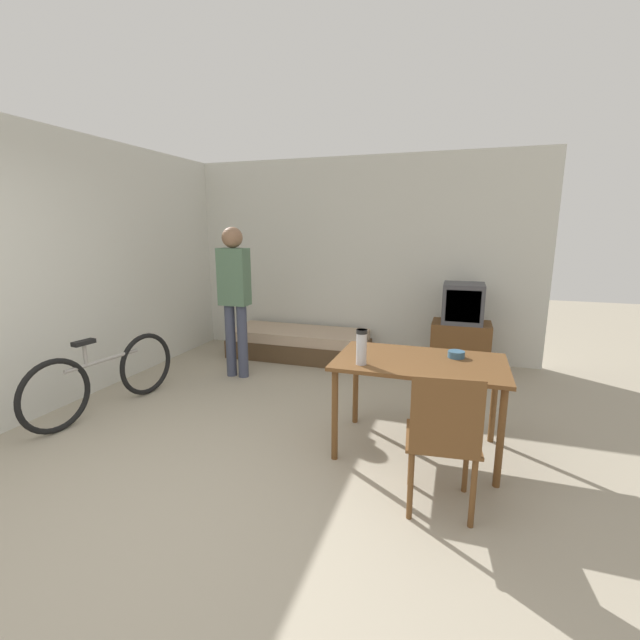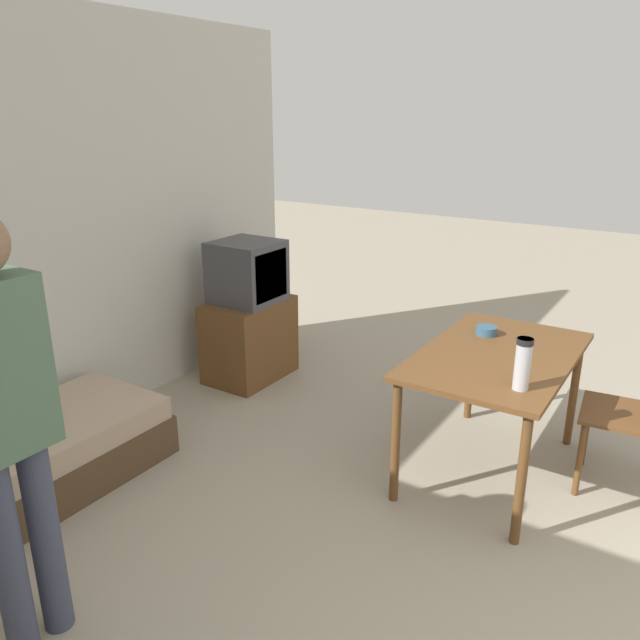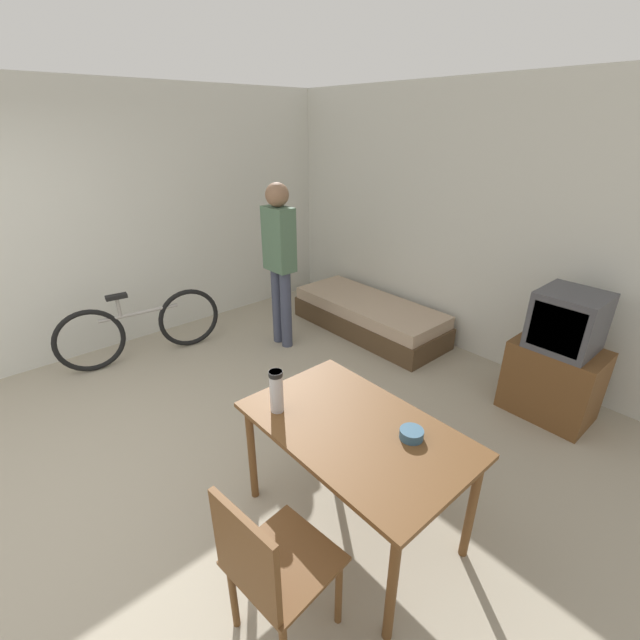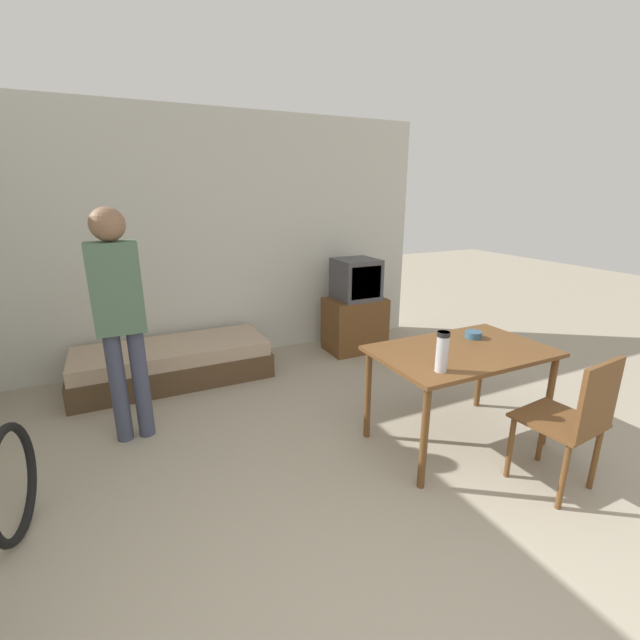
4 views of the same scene
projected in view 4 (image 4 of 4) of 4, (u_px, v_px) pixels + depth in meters
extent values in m
cube|color=silver|center=(204.00, 241.00, 4.65)|extent=(5.28, 0.06, 2.70)
cube|color=#4C3823|center=(174.00, 369.00, 4.38)|extent=(1.91, 0.75, 0.25)
cube|color=tan|center=(172.00, 351.00, 4.33)|extent=(1.85, 0.73, 0.14)
cube|color=brown|center=(355.00, 324.00, 5.19)|extent=(0.69, 0.48, 0.64)
cube|color=#424247|center=(356.00, 279.00, 5.02)|extent=(0.47, 0.48, 0.47)
cube|color=black|center=(366.00, 283.00, 4.82)|extent=(0.38, 0.01, 0.37)
cube|color=brown|center=(462.00, 351.00, 3.15)|extent=(1.29, 0.80, 0.03)
cylinder|color=brown|center=(424.00, 438.00, 2.72)|extent=(0.05, 0.05, 0.73)
cylinder|color=brown|center=(549.00, 401.00, 3.21)|extent=(0.05, 0.05, 0.73)
cylinder|color=brown|center=(368.00, 395.00, 3.31)|extent=(0.05, 0.05, 0.73)
cylinder|color=brown|center=(480.00, 368.00, 3.79)|extent=(0.05, 0.05, 0.73)
cube|color=brown|center=(558.00, 420.00, 2.74)|extent=(0.48, 0.48, 0.02)
cube|color=brown|center=(599.00, 399.00, 2.50)|extent=(0.41, 0.07, 0.46)
cylinder|color=brown|center=(542.00, 432.00, 3.04)|extent=(0.04, 0.04, 0.45)
cylinder|color=brown|center=(510.00, 447.00, 2.86)|extent=(0.04, 0.04, 0.45)
cylinder|color=brown|center=(595.00, 458.00, 2.75)|extent=(0.04, 0.04, 0.45)
cylinder|color=brown|center=(563.00, 477.00, 2.57)|extent=(0.04, 0.04, 0.45)
torus|color=black|center=(12.00, 483.00, 2.35)|extent=(0.14, 0.66, 0.66)
cylinder|color=#3D4256|center=(119.00, 388.00, 3.25)|extent=(0.12, 0.12, 0.88)
cylinder|color=#3D4256|center=(141.00, 384.00, 3.31)|extent=(0.12, 0.12, 0.88)
cube|color=#4C6B51|center=(116.00, 288.00, 3.06)|extent=(0.34, 0.20, 0.66)
sphere|color=#846047|center=(107.00, 224.00, 2.93)|extent=(0.24, 0.24, 0.24)
cylinder|color=#B7B7BC|center=(442.00, 352.00, 2.72)|extent=(0.08, 0.08, 0.27)
cylinder|color=black|center=(444.00, 334.00, 2.69)|extent=(0.08, 0.08, 0.03)
cylinder|color=#335670|center=(473.00, 335.00, 3.38)|extent=(0.13, 0.13, 0.05)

